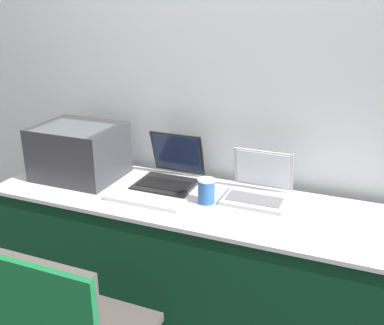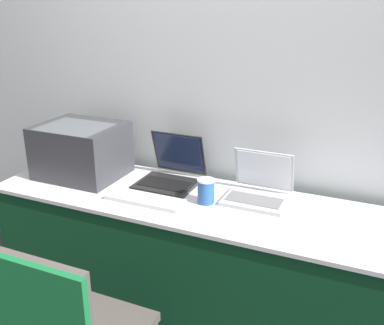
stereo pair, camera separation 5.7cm
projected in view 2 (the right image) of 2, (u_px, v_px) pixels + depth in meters
The scene contains 7 objects.
wall_back at pixel (233, 80), 2.33m from camera, with size 8.00×0.05×2.60m.
table at pixel (203, 269), 2.31m from camera, with size 2.17×0.60×0.77m.
printer at pixel (81, 149), 2.45m from camera, with size 0.44×0.37×0.29m.
laptop_left at pixel (171, 173), 2.38m from camera, with size 0.30×0.32×0.25m.
laptop_right at pixel (258, 189), 2.19m from camera, with size 0.30×0.28×0.23m.
external_keyboard at pixel (145, 200), 2.17m from camera, with size 0.39×0.13×0.02m.
coffee_cup at pixel (206, 191), 2.14m from camera, with size 0.08×0.08×0.12m.
Camera 2 is at (0.75, -1.54, 1.71)m, focal length 42.00 mm.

